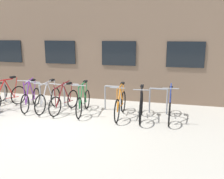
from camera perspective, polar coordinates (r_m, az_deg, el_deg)
name	(u,v)px	position (r m, az deg, el deg)	size (l,w,h in m)	color
ground_plane	(51,127)	(7.04, -14.11, -8.48)	(42.00, 42.00, 0.00)	#B2ADA0
storefront_building	(108,16)	(12.27, -0.98, 16.89)	(28.00, 5.76, 6.78)	#7A604C
bike_rack	(72,93)	(8.60, -9.50, -0.79)	(6.60, 0.05, 0.85)	gray
bicycle_blue	(170,107)	(7.50, 13.44, -4.04)	(0.44, 1.77, 1.10)	black
bicycle_orange	(120,104)	(7.56, 1.98, -3.50)	(0.44, 1.75, 1.05)	black
bicycle_purple	(31,98)	(8.80, -18.54, -1.96)	(0.45, 1.59, 1.10)	black
bicycle_maroon	(64,101)	(8.19, -11.14, -2.63)	(0.46, 1.63, 1.05)	black
bicycle_green	(83,102)	(7.97, -6.78, -2.83)	(0.44, 1.69, 1.04)	black
bicycle_black	(141,106)	(7.40, 6.87, -3.89)	(0.44, 1.72, 1.03)	black
bicycle_silver	(48,99)	(8.49, -14.76, -2.19)	(0.44, 1.71, 1.03)	black
bicycle_red	(6,97)	(9.26, -23.63, -1.57)	(0.57, 1.72, 1.08)	black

